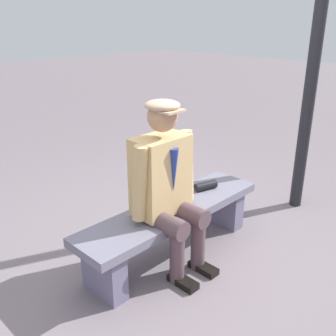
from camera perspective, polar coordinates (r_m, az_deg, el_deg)
ground_plane at (r=3.32m, az=0.63°, el=-12.34°), size 30.00×30.00×0.00m
bench at (r=3.16m, az=0.66°, el=-7.73°), size 1.72×0.43×0.43m
seated_man at (r=2.86m, az=-0.25°, el=-1.95°), size 0.60×0.59×1.31m
rolled_magazine at (r=3.41m, az=5.56°, el=-2.60°), size 0.22×0.13×0.07m
lamp_post at (r=3.90m, az=21.07°, el=17.48°), size 0.24×0.24×2.75m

